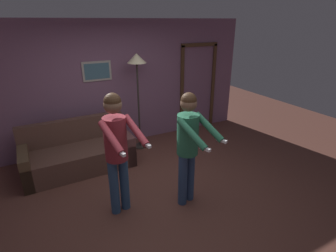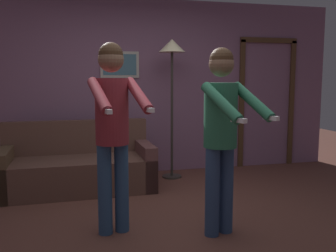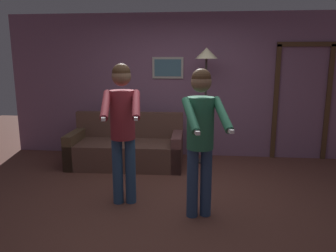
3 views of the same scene
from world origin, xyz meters
The scene contains 6 objects.
ground_plane centered at (0.00, 0.00, 0.00)m, with size 12.00×12.00×0.00m, color brown.
back_wall_assembly centered at (0.03, 2.25, 1.30)m, with size 6.40×0.10×2.60m.
couch centered at (-0.86, 1.51, 0.28)m, with size 1.92×0.90×0.87m.
torchiere_lamp centered at (0.46, 1.81, 1.69)m, with size 0.38×0.38×1.98m.
person_standing_left centered at (-0.55, 0.01, 1.06)m, with size 0.52×0.72×1.74m.
person_standing_right centered at (0.39, -0.25, 1.03)m, with size 0.55×0.70×1.70m.
Camera 1 is at (-1.37, -3.02, 2.56)m, focal length 28.00 mm.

